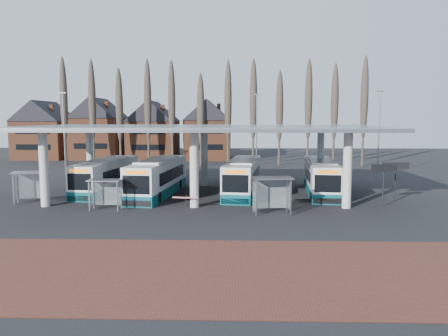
{
  "coord_description": "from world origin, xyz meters",
  "views": [
    {
      "loc": [
        3.29,
        -31.56,
        7.1
      ],
      "look_at": [
        2.23,
        7.0,
        2.62
      ],
      "focal_mm": 35.0,
      "sensor_mm": 36.0,
      "label": 1
    }
  ],
  "objects_px": {
    "bus_0": "(107,176)",
    "shelter_2": "(272,187)",
    "shelter_0": "(31,180)",
    "bus_1": "(158,178)",
    "bus_2": "(243,177)",
    "shelter_1": "(106,188)",
    "bus_3": "(321,177)"
  },
  "relations": [
    {
      "from": "shelter_0",
      "to": "shelter_1",
      "type": "relative_size",
      "value": 1.2
    },
    {
      "from": "bus_0",
      "to": "bus_3",
      "type": "distance_m",
      "value": 20.45
    },
    {
      "from": "shelter_2",
      "to": "shelter_1",
      "type": "bearing_deg",
      "value": 167.94
    },
    {
      "from": "bus_3",
      "to": "bus_0",
      "type": "bearing_deg",
      "value": -176.07
    },
    {
      "from": "bus_2",
      "to": "bus_3",
      "type": "distance_m",
      "value": 7.33
    },
    {
      "from": "bus_2",
      "to": "shelter_1",
      "type": "height_order",
      "value": "bus_2"
    },
    {
      "from": "shelter_2",
      "to": "bus_2",
      "type": "bearing_deg",
      "value": 95.7
    },
    {
      "from": "bus_1",
      "to": "bus_2",
      "type": "height_order",
      "value": "bus_1"
    },
    {
      "from": "shelter_0",
      "to": "shelter_2",
      "type": "height_order",
      "value": "shelter_2"
    },
    {
      "from": "bus_0",
      "to": "shelter_0",
      "type": "height_order",
      "value": "bus_0"
    },
    {
      "from": "shelter_1",
      "to": "shelter_0",
      "type": "bearing_deg",
      "value": 161.97
    },
    {
      "from": "bus_1",
      "to": "shelter_1",
      "type": "height_order",
      "value": "bus_1"
    },
    {
      "from": "bus_0",
      "to": "bus_1",
      "type": "xyz_separation_m",
      "value": [
        5.3,
        -1.79,
        0.08
      ]
    },
    {
      "from": "shelter_0",
      "to": "shelter_2",
      "type": "distance_m",
      "value": 19.98
    },
    {
      "from": "shelter_0",
      "to": "shelter_2",
      "type": "relative_size",
      "value": 0.99
    },
    {
      "from": "bus_2",
      "to": "shelter_2",
      "type": "bearing_deg",
      "value": -70.26
    },
    {
      "from": "bus_3",
      "to": "shelter_1",
      "type": "relative_size",
      "value": 4.53
    },
    {
      "from": "shelter_0",
      "to": "shelter_1",
      "type": "height_order",
      "value": "shelter_0"
    },
    {
      "from": "bus_1",
      "to": "shelter_0",
      "type": "relative_size",
      "value": 3.92
    },
    {
      "from": "shelter_1",
      "to": "bus_0",
      "type": "bearing_deg",
      "value": 107.25
    },
    {
      "from": "bus_0",
      "to": "shelter_0",
      "type": "xyz_separation_m",
      "value": [
        -4.56,
        -5.99,
        0.44
      ]
    },
    {
      "from": "bus_1",
      "to": "shelter_1",
      "type": "bearing_deg",
      "value": -107.06
    },
    {
      "from": "bus_3",
      "to": "shelter_0",
      "type": "distance_m",
      "value": 25.61
    },
    {
      "from": "bus_1",
      "to": "bus_2",
      "type": "xyz_separation_m",
      "value": [
        7.83,
        0.97,
        -0.04
      ]
    },
    {
      "from": "bus_1",
      "to": "bus_2",
      "type": "distance_m",
      "value": 7.89
    },
    {
      "from": "bus_0",
      "to": "shelter_2",
      "type": "relative_size",
      "value": 3.69
    },
    {
      "from": "shelter_0",
      "to": "shelter_2",
      "type": "bearing_deg",
      "value": -23.07
    },
    {
      "from": "bus_3",
      "to": "shelter_2",
      "type": "bearing_deg",
      "value": -115.21
    },
    {
      "from": "bus_0",
      "to": "bus_1",
      "type": "bearing_deg",
      "value": -12.23
    },
    {
      "from": "bus_0",
      "to": "bus_1",
      "type": "relative_size",
      "value": 0.95
    },
    {
      "from": "shelter_0",
      "to": "shelter_1",
      "type": "xyz_separation_m",
      "value": [
        6.97,
        -2.45,
        -0.21
      ]
    },
    {
      "from": "shelter_0",
      "to": "shelter_2",
      "type": "xyz_separation_m",
      "value": [
        19.66,
        -3.57,
        0.07
      ]
    }
  ]
}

